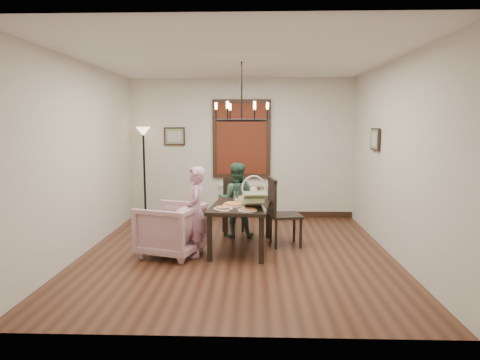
# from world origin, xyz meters

# --- Properties ---
(room_shell) EXTENTS (4.51, 5.00, 2.81)m
(room_shell) POSITION_xyz_m (0.00, 0.37, 1.40)
(room_shell) COLOR #57311E
(room_shell) RESTS_ON ground
(dining_table) EXTENTS (0.98, 1.56, 0.70)m
(dining_table) POSITION_xyz_m (0.07, 0.27, 0.61)
(dining_table) COLOR black
(dining_table) RESTS_ON room_shell
(chair_far) EXTENTS (0.42, 0.42, 0.94)m
(chair_far) POSITION_xyz_m (-0.11, 1.42, 0.47)
(chair_far) COLOR black
(chair_far) RESTS_ON room_shell
(chair_right) EXTENTS (0.55, 0.55, 1.08)m
(chair_right) POSITION_xyz_m (0.75, 0.46, 0.54)
(chair_right) COLOR black
(chair_right) RESTS_ON room_shell
(armchair) EXTENTS (1.05, 1.04, 0.76)m
(armchair) POSITION_xyz_m (-0.95, -0.10, 0.38)
(armchair) COLOR #CD9CB2
(armchair) RESTS_ON room_shell
(elderly_woman) EXTENTS (0.30, 0.42, 1.07)m
(elderly_woman) POSITION_xyz_m (-0.59, -0.12, 0.54)
(elderly_woman) COLOR #C78CA5
(elderly_woman) RESTS_ON room_shell
(seated_man) EXTENTS (0.51, 0.40, 1.04)m
(seated_man) POSITION_xyz_m (-0.05, 0.96, 0.52)
(seated_man) COLOR #345742
(seated_man) RESTS_ON room_shell
(baby_bouncer) EXTENTS (0.42, 0.53, 0.33)m
(baby_bouncer) POSITION_xyz_m (0.25, -0.15, 0.86)
(baby_bouncer) COLOR #AECA8B
(baby_bouncer) RESTS_ON dining_table
(salad_bowl) EXTENTS (0.28, 0.28, 0.07)m
(salad_bowl) POSITION_xyz_m (0.08, 0.27, 0.73)
(salad_bowl) COLOR white
(salad_bowl) RESTS_ON dining_table
(pizza_platter) EXTENTS (0.35, 0.35, 0.04)m
(pizza_platter) POSITION_xyz_m (-0.03, 0.09, 0.72)
(pizza_platter) COLOR tan
(pizza_platter) RESTS_ON dining_table
(drinking_glass) EXTENTS (0.07, 0.07, 0.14)m
(drinking_glass) POSITION_xyz_m (0.21, 0.41, 0.77)
(drinking_glass) COLOR silver
(drinking_glass) RESTS_ON dining_table
(window_blinds) EXTENTS (1.00, 0.03, 1.40)m
(window_blinds) POSITION_xyz_m (0.00, 2.46, 1.60)
(window_blinds) COLOR maroon
(window_blinds) RESTS_ON room_shell
(radiator) EXTENTS (0.92, 0.12, 0.62)m
(radiator) POSITION_xyz_m (0.00, 2.48, 0.35)
(radiator) COLOR silver
(radiator) RESTS_ON room_shell
(picture_back) EXTENTS (0.42, 0.03, 0.36)m
(picture_back) POSITION_xyz_m (-1.35, 2.47, 1.65)
(picture_back) COLOR black
(picture_back) RESTS_ON room_shell
(picture_right) EXTENTS (0.03, 0.42, 0.36)m
(picture_right) POSITION_xyz_m (2.21, 0.90, 1.65)
(picture_right) COLOR black
(picture_right) RESTS_ON room_shell
(floor_lamp) EXTENTS (0.30, 0.30, 1.80)m
(floor_lamp) POSITION_xyz_m (-1.90, 2.15, 0.90)
(floor_lamp) COLOR black
(floor_lamp) RESTS_ON room_shell
(chandelier) EXTENTS (0.80, 0.80, 0.04)m
(chandelier) POSITION_xyz_m (0.07, 0.27, 1.95)
(chandelier) COLOR black
(chandelier) RESTS_ON room_shell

